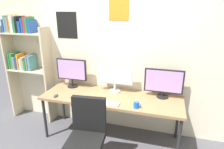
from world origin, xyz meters
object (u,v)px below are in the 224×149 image
object	(u,v)px
keyboard_main	(107,103)
desk	(111,100)
monitor_left	(72,71)
monitor_center	(115,77)
bookshelf	(25,54)
office_chair	(87,143)
monitor_right	(164,82)
mouse_right_side	(56,96)
mouse_left_side	(90,99)
coffee_mug	(136,105)

from	to	relation	value
keyboard_main	desk	bearing A→B (deg)	90.00
monitor_left	monitor_center	size ratio (longest dim) A/B	0.91
bookshelf	monitor_center	bearing A→B (deg)	-0.64
office_chair	monitor_right	size ratio (longest dim) A/B	1.71
monitor_right	mouse_right_side	size ratio (longest dim) A/B	6.02
monitor_center	mouse_left_side	bearing A→B (deg)	-123.41
bookshelf	monitor_center	world-z (taller)	bookshelf
mouse_right_side	keyboard_main	bearing A→B (deg)	0.15
keyboard_main	coffee_mug	size ratio (longest dim) A/B	3.49
bookshelf	office_chair	size ratio (longest dim) A/B	1.96
desk	monitor_left	world-z (taller)	monitor_left
monitor_right	mouse_left_side	xyz separation A→B (m)	(-1.03, -0.41, -0.23)
desk	monitor_center	bearing A→B (deg)	90.00
desk	coffee_mug	bearing A→B (deg)	-28.71
monitor_left	coffee_mug	distance (m)	1.30
mouse_left_side	coffee_mug	distance (m)	0.71
bookshelf	monitor_center	distance (m)	1.71
keyboard_main	mouse_right_side	xyz separation A→B (m)	(-0.83, -0.00, 0.01)
monitor_center	mouse_left_side	distance (m)	0.55
coffee_mug	keyboard_main	bearing A→B (deg)	179.09
coffee_mug	monitor_right	bearing A→B (deg)	53.69
monitor_center	monitor_right	xyz separation A→B (m)	(0.76, 0.00, -0.02)
monitor_right	office_chair	bearing A→B (deg)	-133.27
monitor_center	mouse_right_side	xyz separation A→B (m)	(-0.83, -0.44, -0.24)
mouse_right_side	coffee_mug	world-z (taller)	coffee_mug
coffee_mug	monitor_left	bearing A→B (deg)	159.40
office_chair	monitor_left	bearing A→B (deg)	125.05
monitor_left	keyboard_main	distance (m)	0.92
monitor_center	keyboard_main	bearing A→B (deg)	-90.00
mouse_right_side	mouse_left_side	bearing A→B (deg)	3.45
monitor_center	mouse_right_side	distance (m)	0.97
keyboard_main	coffee_mug	xyz separation A→B (m)	(0.43, -0.01, 0.04)
mouse_left_side	monitor_center	bearing A→B (deg)	56.59
monitor_right	mouse_left_side	world-z (taller)	monitor_right
keyboard_main	monitor_center	bearing A→B (deg)	90.00
monitor_center	monitor_right	size ratio (longest dim) A/B	1.01
mouse_left_side	coffee_mug	bearing A→B (deg)	-3.11
office_chair	coffee_mug	bearing A→B (deg)	41.39
desk	coffee_mug	size ratio (longest dim) A/B	20.43
desk	monitor_right	xyz separation A→B (m)	(0.76, 0.21, 0.29)
desk	mouse_right_side	world-z (taller)	mouse_right_side
office_chair	monitor_right	bearing A→B (deg)	46.73
desk	mouse_right_side	distance (m)	0.86
monitor_right	mouse_left_side	bearing A→B (deg)	-158.32
mouse_left_side	office_chair	bearing A→B (deg)	-72.85
office_chair	monitor_left	size ratio (longest dim) A/B	1.86
desk	mouse_left_side	world-z (taller)	mouse_left_side
monitor_left	mouse_left_side	world-z (taller)	monitor_left
bookshelf	mouse_right_side	size ratio (longest dim) A/B	20.17
monitor_center	mouse_right_side	bearing A→B (deg)	-151.74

